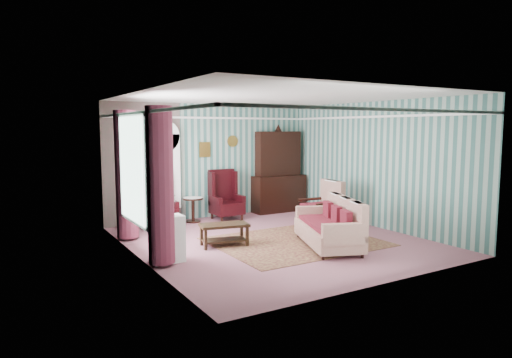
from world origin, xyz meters
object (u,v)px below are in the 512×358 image
bookcase (163,177)px  wingback_left (159,201)px  floral_armchair (320,209)px  nest_table (339,210)px  plant_stand (167,239)px  coffee_table (224,235)px  wingback_right (227,195)px  sofa (328,221)px  dresser_hutch (279,169)px  round_side_table (193,210)px  seated_woman (159,202)px

bookcase → wingback_left: 0.68m
floral_armchair → nest_table: bearing=-61.8°
bookcase → plant_stand: size_ratio=2.80×
nest_table → floral_armchair: 1.00m
coffee_table → floral_armchair: bearing=7.4°
bookcase → wingback_right: size_ratio=1.79×
sofa → coffee_table: bearing=79.1°
wingback_right → sofa: wingback_right is taller
plant_stand → coffee_table: plant_stand is taller
bookcase → sofa: bookcase is taller
dresser_hutch → round_side_table: dresser_hutch is taller
wingback_right → coffee_table: 2.63m
wingback_right → floral_armchair: bearing=-53.9°
seated_woman → nest_table: size_ratio=2.19×
bookcase → dresser_hutch: 3.25m
nest_table → floral_armchair: size_ratio=0.60×
wingback_right → floral_armchair: 2.42m
coffee_table → wingback_right: bearing=61.8°
nest_table → sofa: bearing=-135.5°
sofa → plant_stand: bearing=99.9°
bookcase → floral_armchair: size_ratio=2.50×
nest_table → coffee_table: (-3.55, -0.74, -0.05)m
dresser_hutch → plant_stand: (-4.30, -3.02, -0.78)m
floral_armchair → wingback_left: bearing=62.6°
dresser_hutch → round_side_table: (-2.60, -0.12, -0.88)m
dresser_hutch → seated_woman: dresser_hutch is taller
seated_woman → round_side_table: bearing=9.5°
wingback_left → wingback_right: bearing=0.0°
dresser_hutch → seated_woman: 3.56m
coffee_table → nest_table: bearing=11.8°
round_side_table → plant_stand: 3.36m
round_side_table → sofa: size_ratio=0.31×
round_side_table → nest_table: round_side_table is taller
sofa → coffee_table: size_ratio=2.07×
plant_stand → coffee_table: 1.41m
bookcase → floral_armchair: bearing=-38.7°
wingback_right → round_side_table: bearing=170.0°
seated_woman → sofa: bearing=-56.7°
sofa → wingback_left: bearing=54.8°
wingback_left → plant_stand: size_ratio=1.56×
seated_woman → plant_stand: size_ratio=1.47×
bookcase → plant_stand: bearing=-108.5°
seated_woman → nest_table: seated_woman is taller
round_side_table → floral_armchair: 3.10m
wingback_right → floral_armchair: wingback_right is taller
seated_woman → sofa: (2.22, -3.37, -0.08)m
wingback_left → nest_table: 4.37m
dresser_hutch → round_side_table: size_ratio=3.93×
wingback_left → coffee_table: bearing=-77.2°
floral_armchair → sofa: bearing=150.3°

